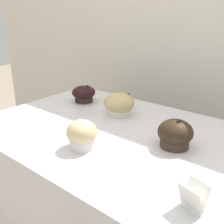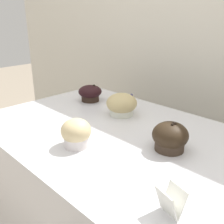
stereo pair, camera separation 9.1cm
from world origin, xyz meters
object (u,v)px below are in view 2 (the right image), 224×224
object	(u,v)px
muffin_front_left	(76,133)
muffin_back_right	(90,93)
muffin_back_left	(170,137)
muffin_front_center	(122,105)

from	to	relation	value
muffin_front_left	muffin_back_right	bearing A→B (deg)	134.14
muffin_back_right	muffin_front_left	world-z (taller)	muffin_front_left
muffin_back_right	muffin_front_left	size ratio (longest dim) A/B	1.16
muffin_back_left	muffin_back_right	size ratio (longest dim) A/B	1.00
muffin_back_right	muffin_back_left	bearing A→B (deg)	-14.30
muffin_front_center	muffin_front_left	bearing A→B (deg)	-74.09
muffin_back_left	muffin_front_left	xyz separation A→B (m)	(-0.21, -0.18, 0.00)
muffin_front_center	muffin_back_left	xyz separation A→B (m)	(0.28, -0.10, -0.00)
muffin_front_center	muffin_back_left	bearing A→B (deg)	-19.79
muffin_front_center	muffin_back_right	xyz separation A→B (m)	(-0.21, 0.02, -0.00)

